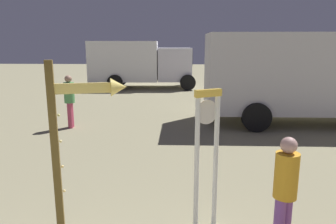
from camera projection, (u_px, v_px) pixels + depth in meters
name	position (u px, v px, depth m)	size (l,w,h in m)	color
standing_clock	(207.00, 148.00, 4.47)	(0.39, 0.26, 2.06)	white
arrow_sign	(79.00, 122.00, 4.37)	(1.06, 0.46, 2.46)	brown
person_near_clock	(285.00, 189.00, 4.04)	(0.30, 0.30, 1.54)	#7F499B
person_distant	(70.00, 99.00, 10.10)	(0.32, 0.32, 1.69)	#C44362
box_truck_near	(299.00, 75.00, 10.59)	(6.77, 2.65, 2.99)	silver
box_truck_far	(139.00, 62.00, 19.20)	(6.34, 2.79, 2.79)	white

